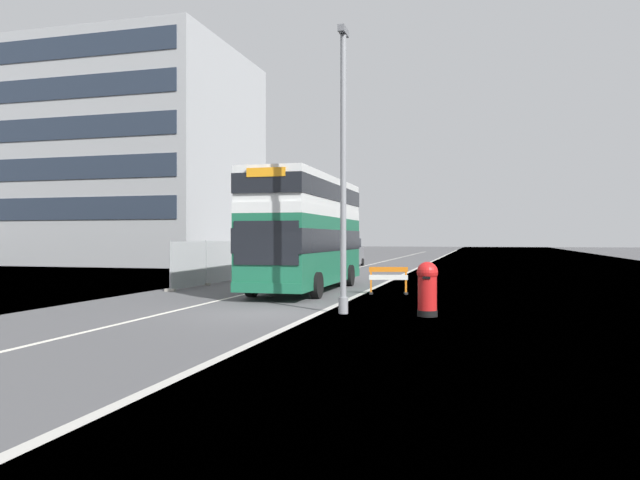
% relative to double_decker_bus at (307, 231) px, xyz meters
% --- Properties ---
extents(ground, '(140.00, 280.00, 0.10)m').
position_rel_double_decker_bus_xyz_m(ground, '(1.42, -7.80, -2.64)').
color(ground, '#4C4C4F').
extents(double_decker_bus, '(2.98, 10.53, 4.87)m').
position_rel_double_decker_bus_xyz_m(double_decker_bus, '(0.00, 0.00, 0.00)').
color(double_decker_bus, '#196042').
rests_on(double_decker_bus, ground).
extents(lamppost_foreground, '(0.29, 0.70, 8.60)m').
position_rel_double_decker_bus_xyz_m(lamppost_foreground, '(3.31, -7.31, 1.47)').
color(lamppost_foreground, gray).
rests_on(lamppost_foreground, ground).
extents(red_pillar_postbox, '(0.61, 0.61, 1.59)m').
position_rel_double_decker_bus_xyz_m(red_pillar_postbox, '(5.81, -7.26, -1.72)').
color(red_pillar_postbox, black).
rests_on(red_pillar_postbox, ground).
extents(roadworks_barrier, '(1.61, 0.76, 1.10)m').
position_rel_double_decker_bus_xyz_m(roadworks_barrier, '(3.66, -0.71, -1.91)').
color(roadworks_barrier, orange).
rests_on(roadworks_barrier, ground).
extents(construction_site_fence, '(0.44, 13.80, 2.17)m').
position_rel_double_decker_bus_xyz_m(construction_site_fence, '(-5.48, 4.84, -1.55)').
color(construction_site_fence, '#A8AAAD').
rests_on(construction_site_fence, ground).
extents(car_oncoming_near, '(2.04, 4.34, 2.09)m').
position_rel_double_decker_bus_xyz_m(car_oncoming_near, '(-3.25, 15.36, -1.61)').
color(car_oncoming_near, silver).
rests_on(car_oncoming_near, ground).
extents(car_receding_mid, '(1.97, 4.09, 2.23)m').
position_rel_double_decker_bus_xyz_m(car_receding_mid, '(-3.09, 22.20, -1.54)').
color(car_receding_mid, slate).
rests_on(car_receding_mid, ground).
extents(bare_tree_far_verge_near, '(2.74, 2.78, 3.58)m').
position_rel_double_decker_bus_xyz_m(bare_tree_far_verge_near, '(-15.45, 31.23, -0.63)').
color(bare_tree_far_verge_near, '#4C3D2D').
rests_on(bare_tree_far_verge_near, ground).
extents(bare_tree_far_verge_mid, '(2.70, 2.11, 4.57)m').
position_rel_double_decker_bus_xyz_m(bare_tree_far_verge_mid, '(-11.35, 42.29, -0.29)').
color(bare_tree_far_verge_mid, '#4C3D2D').
rests_on(bare_tree_far_verge_mid, ground).
extents(backdrop_office_block, '(25.54, 16.88, 18.95)m').
position_rel_double_decker_bus_xyz_m(backdrop_office_block, '(-26.58, 23.67, 6.88)').
color(backdrop_office_block, '#9EA0A3').
rests_on(backdrop_office_block, ground).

